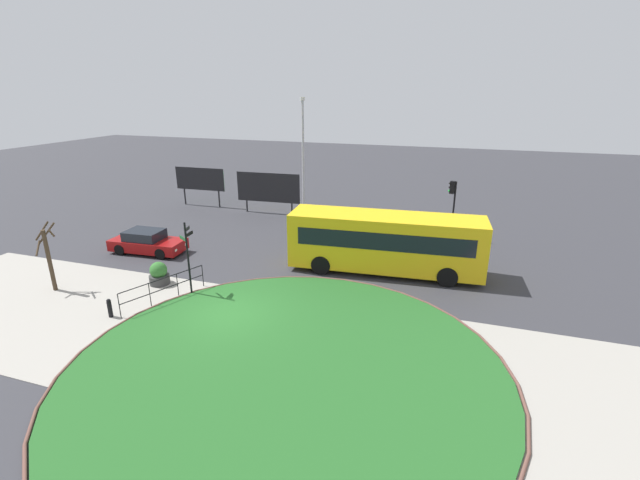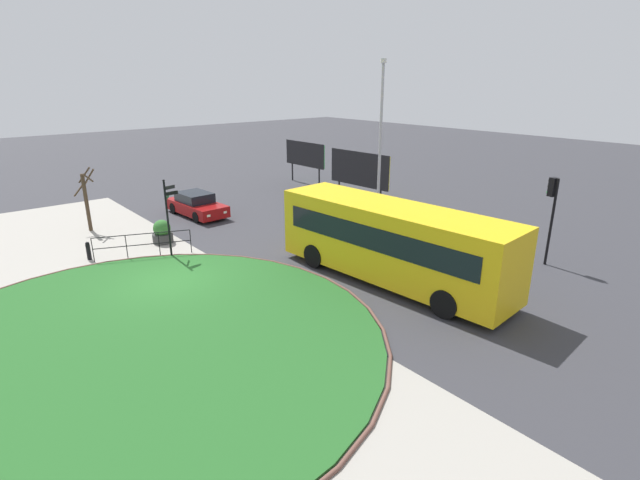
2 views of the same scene
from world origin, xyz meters
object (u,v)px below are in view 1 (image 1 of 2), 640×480
(billboard_left, at_px, (200,180))
(planter_near_signpost, at_px, (159,274))
(car_near_lane, at_px, (147,242))
(traffic_light_near, at_px, (452,197))
(signpost_directional, at_px, (188,253))
(billboard_right, at_px, (268,188))
(lamppost_tall, at_px, (303,159))
(street_tree_bare, at_px, (48,256))
(bollard_foreground, at_px, (110,308))
(bus_yellow, at_px, (385,242))

(billboard_left, xyz_separation_m, planter_near_signpost, (6.40, -13.88, -1.64))
(car_near_lane, distance_m, traffic_light_near, 18.53)
(planter_near_signpost, bearing_deg, signpost_directional, -11.97)
(traffic_light_near, bearing_deg, signpost_directional, 58.78)
(billboard_right, bearing_deg, car_near_lane, -110.75)
(lamppost_tall, xyz_separation_m, billboard_right, (-3.57, 1.98, -2.61))
(car_near_lane, bearing_deg, billboard_right, 68.86)
(lamppost_tall, xyz_separation_m, planter_near_signpost, (-3.30, -11.55, -4.06))
(lamppost_tall, bearing_deg, car_near_lane, -129.99)
(signpost_directional, xyz_separation_m, lamppost_tall, (1.20, 12.00, 2.54))
(lamppost_tall, relative_size, street_tree_bare, 2.59)
(bollard_foreground, xyz_separation_m, billboard_left, (-6.55, 17.30, 1.72))
(bus_yellow, xyz_separation_m, car_near_lane, (-13.63, -1.50, -1.02))
(car_near_lane, bearing_deg, bus_yellow, 2.76)
(bollard_foreground, height_order, billboard_left, billboard_left)
(planter_near_signpost, distance_m, street_tree_bare, 4.96)
(bollard_foreground, relative_size, lamppost_tall, 0.10)
(billboard_left, bearing_deg, lamppost_tall, -15.48)
(bus_yellow, relative_size, planter_near_signpost, 8.67)
(signpost_directional, distance_m, planter_near_signpost, 2.64)
(planter_near_signpost, bearing_deg, car_near_lane, 134.64)
(bollard_foreground, height_order, billboard_right, billboard_right)
(lamppost_tall, distance_m, billboard_right, 4.85)
(signpost_directional, distance_m, traffic_light_near, 16.25)
(car_near_lane, distance_m, billboard_left, 10.90)
(bollard_foreground, bearing_deg, billboard_left, 110.74)
(bollard_foreground, height_order, traffic_light_near, traffic_light_near)
(car_near_lane, relative_size, street_tree_bare, 1.32)
(bollard_foreground, xyz_separation_m, bus_yellow, (10.03, 8.41, 1.21))
(lamppost_tall, bearing_deg, bollard_foreground, -101.92)
(billboard_left, bearing_deg, bus_yellow, -30.17)
(bus_yellow, height_order, billboard_right, billboard_right)
(lamppost_tall, xyz_separation_m, billboard_left, (-9.71, 2.33, -2.42))
(car_near_lane, bearing_deg, signpost_directional, -38.88)
(billboard_left, height_order, planter_near_signpost, billboard_left)
(signpost_directional, height_order, lamppost_tall, lamppost_tall)
(traffic_light_near, bearing_deg, bus_yellow, 76.91)
(car_near_lane, distance_m, billboard_right, 10.62)
(billboard_left, distance_m, street_tree_bare, 16.12)
(car_near_lane, height_order, billboard_right, billboard_right)
(street_tree_bare, bearing_deg, billboard_right, 75.46)
(bollard_foreground, xyz_separation_m, billboard_right, (-0.41, 16.95, 1.53))
(billboard_left, distance_m, planter_near_signpost, 15.38)
(bollard_foreground, xyz_separation_m, lamppost_tall, (3.16, 14.97, 4.15))
(traffic_light_near, relative_size, billboard_left, 0.87)
(signpost_directional, height_order, billboard_left, signpost_directional)
(bollard_foreground, distance_m, billboard_right, 17.02)
(lamppost_tall, xyz_separation_m, street_tree_bare, (-7.63, -13.66, -2.83))
(bus_yellow, xyz_separation_m, traffic_light_near, (2.97, 6.45, 1.10))
(bollard_foreground, xyz_separation_m, planter_near_signpost, (-0.14, 3.41, 0.08))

